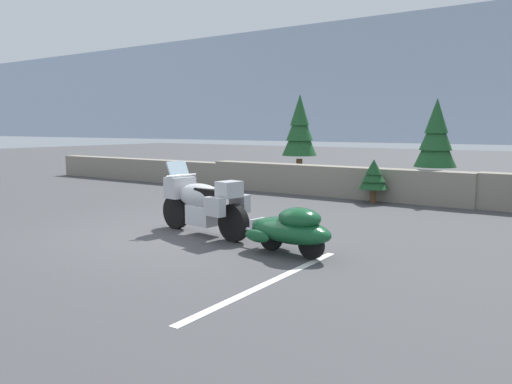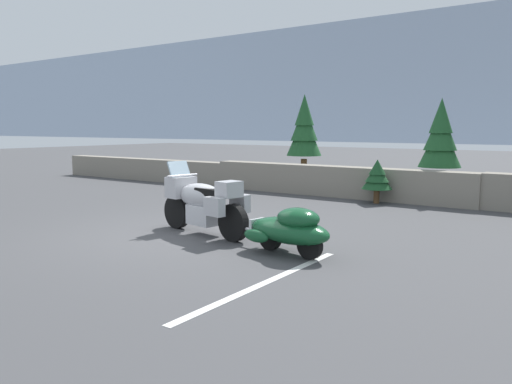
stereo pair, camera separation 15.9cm
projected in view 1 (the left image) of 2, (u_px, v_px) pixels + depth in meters
ground_plane at (177, 234)px, 9.41m from camera, size 80.00×80.00×0.00m
stone_guard_wall at (337, 182)px, 14.54m from camera, size 24.00×0.61×0.89m
touring_motorcycle at (202, 201)px, 9.33m from camera, size 2.30×0.98×1.33m
car_shaped_trailer at (291, 229)px, 7.88m from camera, size 2.23×0.97×0.76m
pine_tree_secondary at (436, 136)px, 13.75m from camera, size 1.13×1.13×2.77m
pine_tree_far_right at (300, 128)px, 17.33m from camera, size 1.20×1.20×3.11m
pine_sapling_near at (374, 176)px, 13.26m from camera, size 0.80×0.80×1.15m
parking_stripe_marker at (270, 282)px, 6.51m from camera, size 0.12×3.60×0.01m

